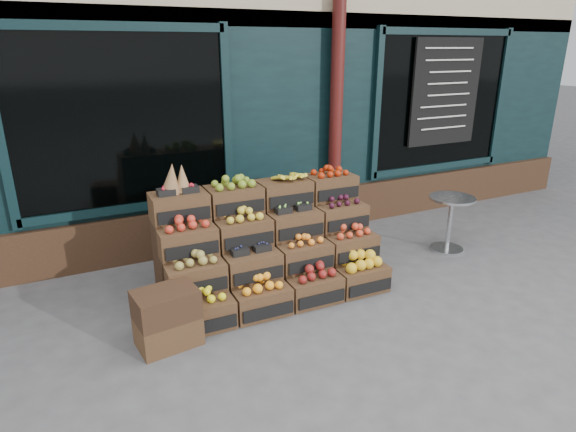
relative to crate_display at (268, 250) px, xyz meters
name	(u,v)px	position (x,y,z in m)	size (l,w,h in m)	color
ground	(335,311)	(0.40, -0.79, -0.46)	(60.00, 60.00, 0.00)	#4D4D50
shop_facade	(188,57)	(0.40, 4.32, 1.94)	(12.00, 6.24, 4.80)	black
crate_display	(268,250)	(0.00, 0.00, 0.00)	(2.39, 1.20, 1.48)	#472F1C
spare_crates	(167,318)	(-1.27, -0.61, -0.18)	(0.59, 0.44, 0.54)	#472F1C
bistro_table	(450,217)	(2.57, -0.09, 0.01)	(0.59, 0.59, 0.74)	#B3B6BA
shopkeeper	(151,177)	(-0.83, 2.10, 0.43)	(0.64, 0.42, 1.77)	#1E6B30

